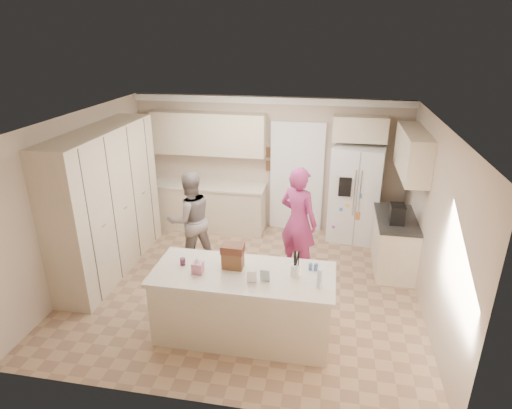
% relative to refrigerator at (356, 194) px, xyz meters
% --- Properties ---
extents(floor, '(5.20, 4.60, 0.02)m').
position_rel_refrigerator_xyz_m(floor, '(-1.68, -2.04, -0.91)').
color(floor, tan).
rests_on(floor, ground).
extents(ceiling, '(5.20, 4.60, 0.02)m').
position_rel_refrigerator_xyz_m(ceiling, '(-1.68, -2.04, 1.71)').
color(ceiling, white).
rests_on(ceiling, wall_back).
extents(wall_back, '(5.20, 0.02, 2.60)m').
position_rel_refrigerator_xyz_m(wall_back, '(-1.68, 0.27, 0.40)').
color(wall_back, '#C5AE98').
rests_on(wall_back, ground).
extents(wall_front, '(5.20, 0.02, 2.60)m').
position_rel_refrigerator_xyz_m(wall_front, '(-1.68, -4.35, 0.40)').
color(wall_front, '#C5AE98').
rests_on(wall_front, ground).
extents(wall_left, '(0.02, 4.60, 2.60)m').
position_rel_refrigerator_xyz_m(wall_left, '(-4.29, -2.04, 0.40)').
color(wall_left, '#C5AE98').
rests_on(wall_left, ground).
extents(wall_right, '(0.02, 4.60, 2.60)m').
position_rel_refrigerator_xyz_m(wall_right, '(0.93, -2.04, 0.40)').
color(wall_right, '#C5AE98').
rests_on(wall_right, ground).
extents(crown_back, '(5.20, 0.08, 0.12)m').
position_rel_refrigerator_xyz_m(crown_back, '(-1.68, 0.22, 1.63)').
color(crown_back, white).
rests_on(crown_back, wall_back).
extents(pantry_bank, '(0.60, 2.60, 2.35)m').
position_rel_refrigerator_xyz_m(pantry_bank, '(-3.98, -1.84, 0.28)').
color(pantry_bank, beige).
rests_on(pantry_bank, floor).
extents(back_base_cab, '(2.20, 0.60, 0.88)m').
position_rel_refrigerator_xyz_m(back_base_cab, '(-2.83, -0.04, -0.46)').
color(back_base_cab, beige).
rests_on(back_base_cab, floor).
extents(back_countertop, '(2.24, 0.63, 0.04)m').
position_rel_refrigerator_xyz_m(back_countertop, '(-2.83, -0.05, 0.00)').
color(back_countertop, '#EFDDC6').
rests_on(back_countertop, back_base_cab).
extents(back_upper_cab, '(2.20, 0.35, 0.80)m').
position_rel_refrigerator_xyz_m(back_upper_cab, '(-2.83, 0.08, 1.00)').
color(back_upper_cab, beige).
rests_on(back_upper_cab, wall_back).
extents(doorway_opening, '(0.90, 0.06, 2.10)m').
position_rel_refrigerator_xyz_m(doorway_opening, '(-1.13, 0.24, 0.15)').
color(doorway_opening, black).
rests_on(doorway_opening, floor).
extents(doorway_casing, '(1.02, 0.03, 2.22)m').
position_rel_refrigerator_xyz_m(doorway_casing, '(-1.13, 0.20, 0.15)').
color(doorway_casing, white).
rests_on(doorway_casing, floor).
extents(wall_frame_upper, '(0.15, 0.02, 0.20)m').
position_rel_refrigerator_xyz_m(wall_frame_upper, '(-1.66, 0.23, 0.65)').
color(wall_frame_upper, brown).
rests_on(wall_frame_upper, wall_back).
extents(wall_frame_lower, '(0.15, 0.02, 0.20)m').
position_rel_refrigerator_xyz_m(wall_frame_lower, '(-1.66, 0.23, 0.38)').
color(wall_frame_lower, brown).
rests_on(wall_frame_lower, wall_back).
extents(refrigerator, '(1.00, 0.83, 1.80)m').
position_rel_refrigerator_xyz_m(refrigerator, '(0.00, 0.00, 0.00)').
color(refrigerator, white).
rests_on(refrigerator, floor).
extents(fridge_seam, '(0.02, 0.02, 1.78)m').
position_rel_refrigerator_xyz_m(fridge_seam, '(0.00, -0.36, 0.00)').
color(fridge_seam, gray).
rests_on(fridge_seam, refrigerator).
extents(fridge_dispenser, '(0.22, 0.03, 0.35)m').
position_rel_refrigerator_xyz_m(fridge_dispenser, '(-0.22, -0.37, 0.25)').
color(fridge_dispenser, black).
rests_on(fridge_dispenser, refrigerator).
extents(fridge_handle_l, '(0.02, 0.02, 0.85)m').
position_rel_refrigerator_xyz_m(fridge_handle_l, '(-0.05, -0.37, 0.15)').
color(fridge_handle_l, silver).
rests_on(fridge_handle_l, refrigerator).
extents(fridge_handle_r, '(0.02, 0.02, 0.85)m').
position_rel_refrigerator_xyz_m(fridge_handle_r, '(0.05, -0.37, 0.15)').
color(fridge_handle_r, silver).
rests_on(fridge_handle_r, refrigerator).
extents(over_fridge_cab, '(0.95, 0.35, 0.45)m').
position_rel_refrigerator_xyz_m(over_fridge_cab, '(-0.03, 0.08, 1.20)').
color(over_fridge_cab, beige).
rests_on(over_fridge_cab, wall_back).
extents(right_base_cab, '(0.60, 1.20, 0.88)m').
position_rel_refrigerator_xyz_m(right_base_cab, '(0.62, -1.04, -0.46)').
color(right_base_cab, beige).
rests_on(right_base_cab, floor).
extents(right_countertop, '(0.63, 1.24, 0.04)m').
position_rel_refrigerator_xyz_m(right_countertop, '(0.61, -1.04, 0.00)').
color(right_countertop, '#2D2B28').
rests_on(right_countertop, right_base_cab).
extents(right_upper_cab, '(0.35, 1.50, 0.70)m').
position_rel_refrigerator_xyz_m(right_upper_cab, '(0.75, -0.84, 1.05)').
color(right_upper_cab, beige).
rests_on(right_upper_cab, wall_right).
extents(coffee_maker, '(0.22, 0.28, 0.30)m').
position_rel_refrigerator_xyz_m(coffee_maker, '(0.57, -1.24, 0.17)').
color(coffee_maker, black).
rests_on(coffee_maker, right_countertop).
extents(island_base, '(2.20, 0.90, 0.88)m').
position_rel_refrigerator_xyz_m(island_base, '(-1.48, -3.14, -0.46)').
color(island_base, beige).
rests_on(island_base, floor).
extents(island_top, '(2.28, 0.96, 0.05)m').
position_rel_refrigerator_xyz_m(island_top, '(-1.48, -3.14, 0.00)').
color(island_top, '#EFDDC6').
rests_on(island_top, island_base).
extents(utensil_crock, '(0.13, 0.13, 0.15)m').
position_rel_refrigerator_xyz_m(utensil_crock, '(-0.83, -3.09, 0.10)').
color(utensil_crock, white).
rests_on(utensil_crock, island_top).
extents(tissue_box, '(0.13, 0.13, 0.14)m').
position_rel_refrigerator_xyz_m(tissue_box, '(-2.03, -3.24, 0.10)').
color(tissue_box, '#C87590').
rests_on(tissue_box, island_top).
extents(tissue_plume, '(0.08, 0.08, 0.08)m').
position_rel_refrigerator_xyz_m(tissue_plume, '(-2.03, -3.24, 0.20)').
color(tissue_plume, white).
rests_on(tissue_plume, tissue_box).
extents(dollhouse_body, '(0.26, 0.18, 0.22)m').
position_rel_refrigerator_xyz_m(dollhouse_body, '(-1.63, -3.04, 0.14)').
color(dollhouse_body, brown).
rests_on(dollhouse_body, island_top).
extents(dollhouse_roof, '(0.28, 0.20, 0.10)m').
position_rel_refrigerator_xyz_m(dollhouse_roof, '(-1.63, -3.04, 0.30)').
color(dollhouse_roof, '#592D1E').
rests_on(dollhouse_roof, dollhouse_body).
extents(jam_jar, '(0.07, 0.07, 0.09)m').
position_rel_refrigerator_xyz_m(jam_jar, '(-2.28, -3.09, 0.07)').
color(jam_jar, '#59263F').
rests_on(jam_jar, island_top).
extents(greeting_card_a, '(0.12, 0.06, 0.16)m').
position_rel_refrigerator_xyz_m(greeting_card_a, '(-1.33, -3.34, 0.11)').
color(greeting_card_a, white).
rests_on(greeting_card_a, island_top).
extents(greeting_card_b, '(0.12, 0.05, 0.16)m').
position_rel_refrigerator_xyz_m(greeting_card_b, '(-1.18, -3.29, 0.11)').
color(greeting_card_b, silver).
rests_on(greeting_card_b, island_top).
extents(water_bottle, '(0.07, 0.07, 0.24)m').
position_rel_refrigerator_xyz_m(water_bottle, '(-0.53, -3.29, 0.14)').
color(water_bottle, silver).
rests_on(water_bottle, island_top).
extents(shaker_salt, '(0.05, 0.05, 0.09)m').
position_rel_refrigerator_xyz_m(shaker_salt, '(-0.66, -2.92, 0.07)').
color(shaker_salt, '#3C5A98').
rests_on(shaker_salt, island_top).
extents(shaker_pepper, '(0.05, 0.05, 0.09)m').
position_rel_refrigerator_xyz_m(shaker_pepper, '(-0.59, -2.92, 0.07)').
color(shaker_pepper, '#3C5A98').
rests_on(shaker_pepper, island_top).
extents(teen_boy, '(1.01, 0.97, 1.64)m').
position_rel_refrigerator_xyz_m(teen_boy, '(-2.72, -1.48, -0.08)').
color(teen_boy, gray).
rests_on(teen_boy, floor).
extents(teen_girl, '(0.78, 0.69, 1.80)m').
position_rel_refrigerator_xyz_m(teen_girl, '(-0.94, -1.43, 0.00)').
color(teen_girl, '#B83567').
rests_on(teen_girl, floor).
extents(fridge_magnets, '(0.76, 0.02, 1.44)m').
position_rel_refrigerator_xyz_m(fridge_magnets, '(0.00, -0.36, 0.00)').
color(fridge_magnets, tan).
rests_on(fridge_magnets, refrigerator).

